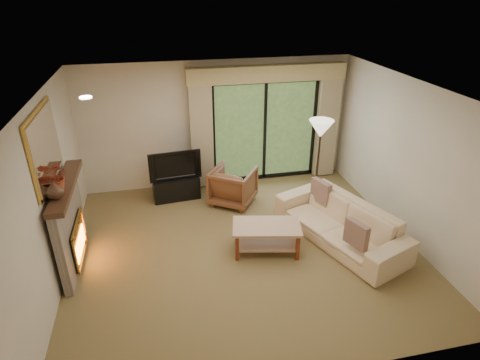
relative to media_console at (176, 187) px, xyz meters
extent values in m
plane|color=olive|center=(0.95, -1.95, -0.23)|extent=(5.50, 5.50, 0.00)
plane|color=silver|center=(0.95, -1.95, 2.37)|extent=(5.50, 5.50, 0.00)
plane|color=beige|center=(0.95, 0.55, 1.07)|extent=(5.00, 0.00, 5.00)
plane|color=beige|center=(0.95, -4.45, 1.07)|extent=(5.00, 0.00, 5.00)
plane|color=beige|center=(-1.80, -1.95, 1.07)|extent=(0.00, 5.00, 5.00)
plane|color=beige|center=(3.70, -1.95, 1.07)|extent=(0.00, 5.00, 5.00)
cube|color=tan|center=(0.60, 0.39, 0.97)|extent=(0.45, 0.18, 2.35)
cube|color=tan|center=(3.30, 0.39, 0.97)|extent=(0.45, 0.18, 2.35)
cube|color=tan|center=(1.95, 0.41, 2.09)|extent=(3.20, 0.24, 0.32)
cube|color=black|center=(0.00, 0.00, 0.00)|extent=(0.95, 0.49, 0.46)
imported|color=black|center=(0.00, 0.00, 0.52)|extent=(1.02, 0.22, 0.58)
imported|color=brown|center=(1.08, -0.43, 0.14)|extent=(1.09, 1.10, 0.73)
imported|color=beige|center=(2.56, -2.08, 0.11)|extent=(1.68, 2.52, 0.69)
cube|color=#55322C|center=(2.48, -2.76, 0.35)|extent=(0.24, 0.41, 0.40)
cube|color=#55322C|center=(2.48, -1.40, 0.35)|extent=(0.25, 0.43, 0.42)
imported|color=#41281A|center=(-1.66, -2.18, 1.27)|extent=(0.28, 0.28, 0.25)
imported|color=#94381F|center=(-1.66, -1.99, 1.37)|extent=(0.49, 0.45, 0.45)
camera|label=1|loc=(-0.26, -7.23, 3.72)|focal=30.00mm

